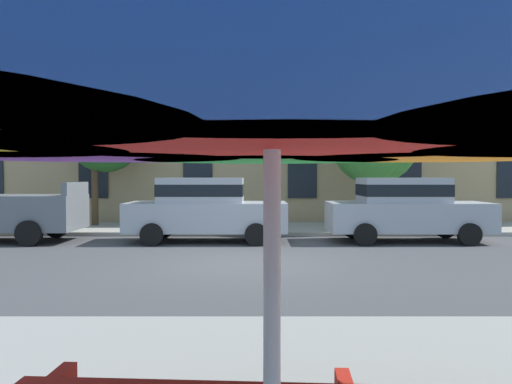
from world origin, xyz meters
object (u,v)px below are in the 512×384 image
at_px(street_tree_left, 104,133).
at_px(patio_umbrella, 273,74).
at_px(street_tree_middle, 375,136).
at_px(sedan_silver, 206,208).
at_px(sedan_silver_midblock, 407,208).

height_order(street_tree_left, patio_umbrella, street_tree_left).
height_order(street_tree_left, street_tree_middle, street_tree_middle).
bearing_deg(street_tree_middle, patio_umbrella, -103.84).
relative_size(sedan_silver, street_tree_middle, 0.90).
bearing_deg(patio_umbrella, sedan_silver_midblock, 72.07).
height_order(sedan_silver, street_tree_middle, street_tree_middle).
distance_m(sedan_silver, street_tree_left, 5.98).
relative_size(sedan_silver, sedan_silver_midblock, 1.00).
height_order(sedan_silver, street_tree_left, street_tree_left).
distance_m(sedan_silver, sedan_silver_midblock, 5.58).
distance_m(sedan_silver_midblock, street_tree_middle, 3.77).
relative_size(street_tree_left, patio_umbrella, 1.17).
xyz_separation_m(sedan_silver, sedan_silver_midblock, (5.58, 0.00, 0.00)).
bearing_deg(street_tree_left, patio_umbrella, -71.89).
height_order(sedan_silver_midblock, street_tree_middle, street_tree_middle).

